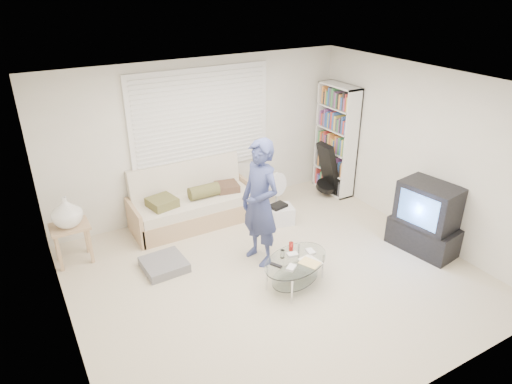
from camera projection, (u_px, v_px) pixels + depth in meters
ground at (274, 275)px, 6.05m from camera, size 5.00×5.00×0.00m
room_shell at (257, 149)px, 5.72m from camera, size 5.02×4.52×2.51m
window_blinds at (202, 120)px, 7.10m from camera, size 2.32×0.08×1.62m
futon_sofa at (193, 204)px, 7.21m from camera, size 1.97×0.79×0.96m
grey_floor_pillow at (164, 265)px, 6.16m from camera, size 0.57×0.57×0.12m
side_table at (67, 215)px, 6.04m from camera, size 0.50×0.40×0.99m
bookshelf at (336, 140)px, 8.01m from camera, size 0.31×0.82×1.94m
guitar_case at (328, 173)px, 8.05m from camera, size 0.40×0.37×0.97m
floor_fan at (277, 188)px, 7.60m from camera, size 0.41×0.27×0.66m
storage_bin at (278, 215)px, 7.26m from camera, size 0.54×0.43×0.33m
tv_unit at (426, 219)px, 6.43m from camera, size 0.64×1.00×1.02m
coffee_table at (296, 264)px, 5.76m from camera, size 1.14×0.92×0.49m
standing_person at (260, 203)px, 6.01m from camera, size 0.53×0.71×1.76m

